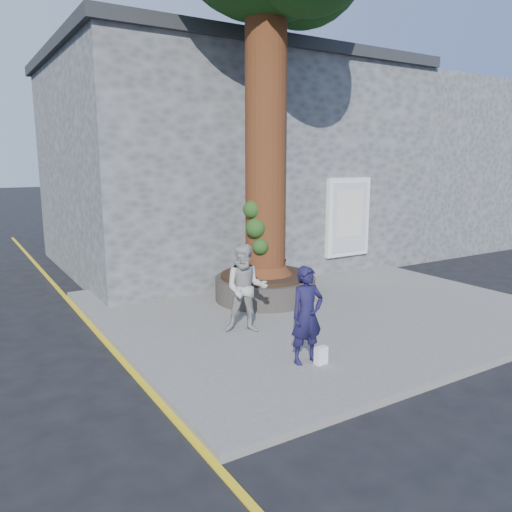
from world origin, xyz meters
TOP-DOWN VIEW (x-y plane):
  - ground at (0.00, 0.00)m, footprint 120.00×120.00m
  - pavement at (1.50, 1.00)m, footprint 9.00×8.00m
  - yellow_line at (-3.05, 1.00)m, footprint 0.10×30.00m
  - stone_shop at (2.50, 7.20)m, footprint 10.30×8.30m
  - neighbour_shop at (10.50, 7.20)m, footprint 6.00×8.00m
  - planter at (0.80, 2.00)m, footprint 2.30×2.30m
  - man at (-0.64, -1.45)m, footprint 0.59×0.41m
  - woman at (-0.72, 0.30)m, footprint 1.01×0.95m
  - shopping_bag at (-0.49, -1.63)m, footprint 0.21×0.13m
  - plant_a at (-0.05, 1.86)m, footprint 0.25×0.25m
  - plant_b at (1.65, 2.85)m, footprint 0.31×0.31m
  - plant_c at (1.65, 2.55)m, footprint 0.28×0.28m
  - plant_d at (1.65, 2.85)m, footprint 0.31×0.34m

SIDE VIEW (x-z plane):
  - ground at x=0.00m, z-range 0.00..0.00m
  - yellow_line at x=-3.05m, z-range 0.00..0.01m
  - pavement at x=1.50m, z-range 0.00..0.12m
  - shopping_bag at x=-0.49m, z-range 0.12..0.40m
  - planter at x=0.80m, z-range 0.11..0.71m
  - plant_d at x=1.65m, z-range 0.72..1.06m
  - man at x=-0.64m, z-range 0.12..1.68m
  - plant_c at x=1.65m, z-range 0.72..1.09m
  - plant_a at x=-0.05m, z-range 0.72..1.11m
  - plant_b at x=1.65m, z-range 0.72..1.13m
  - woman at x=-0.72m, z-range 0.12..1.78m
  - neighbour_shop at x=10.50m, z-range 0.00..6.00m
  - stone_shop at x=2.50m, z-range 0.01..6.31m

